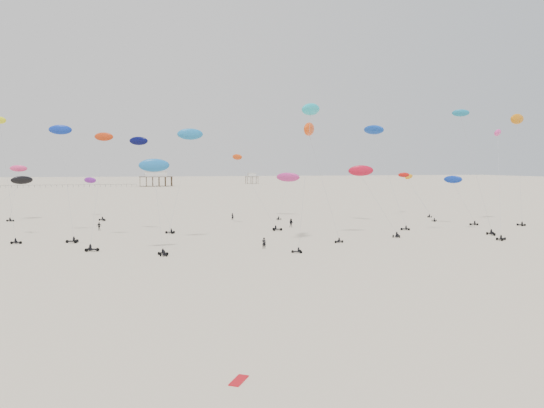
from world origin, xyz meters
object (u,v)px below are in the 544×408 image
object	(u,v)px
pavilion_main	(156,180)
rig_4	(17,181)
spectator_0	(264,249)
rig_0	(94,192)
rig_9	(147,166)
pavilion_small	(252,179)

from	to	relation	value
pavilion_main	rig_4	bearing A→B (deg)	-101.14
rig_4	spectator_0	size ratio (longest dim) A/B	6.44
rig_4	spectator_0	bearing A→B (deg)	73.53
spectator_0	rig_0	bearing A→B (deg)	-44.56
rig_0	rig_9	bearing A→B (deg)	74.75
pavilion_small	spectator_0	world-z (taller)	pavilion_small
pavilion_main	rig_4	size ratio (longest dim) A/B	1.51
pavilion_small	rig_4	size ratio (longest dim) A/B	0.65
rig_9	spectator_0	bearing A→B (deg)	-122.92
pavilion_small	rig_9	size ratio (longest dim) A/B	0.46
pavilion_main	rig_9	size ratio (longest dim) A/B	1.08
pavilion_main	pavilion_small	xyz separation A→B (m)	(70.00, 30.00, -0.74)
pavilion_main	rig_4	xyz separation A→B (m)	(-41.08, -208.61, 5.60)
spectator_0	pavilion_main	bearing A→B (deg)	-69.81
rig_4	rig_9	bearing A→B (deg)	76.99
rig_4	spectator_0	world-z (taller)	rig_4
pavilion_small	rig_9	bearing A→B (deg)	-106.53
pavilion_small	spectator_0	size ratio (longest dim) A/B	4.16
pavilion_main	rig_9	xyz separation A→B (m)	(-10.40, -240.90, 9.33)
rig_0	rig_9	distance (m)	38.26
rig_0	rig_4	xyz separation A→B (m)	(-17.77, -3.08, 3.05)
rig_0	rig_4	distance (m)	18.29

